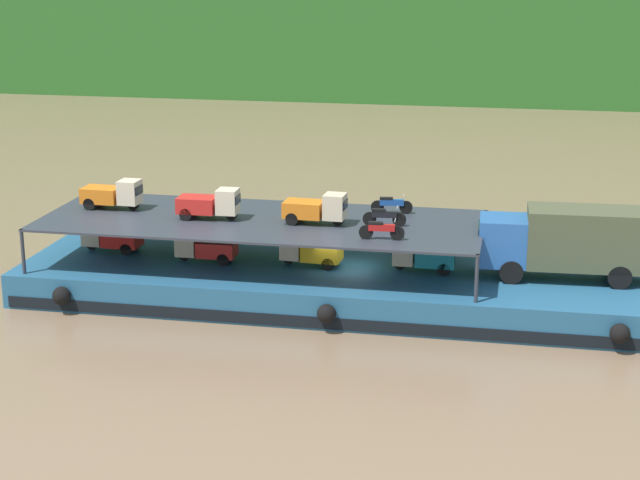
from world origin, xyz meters
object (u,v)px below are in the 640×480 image
Objects in this scene: mini_truck_lower_fore at (423,256)px; motorcycle_upper_port at (381,230)px; mini_truck_lower_mid at (310,250)px; mini_truck_upper_mid at (210,204)px; mini_truck_upper_fore at (316,208)px; covered_lorry at (565,241)px; motorcycle_upper_centre at (384,216)px; motorcycle_upper_stbd at (391,204)px; mini_truck_lower_aft at (205,247)px; mini_truck_lower_stern at (111,237)px; cargo_barge at (345,284)px; mini_truck_upper_stern at (113,194)px.

motorcycle_upper_port is (-1.52, -2.41, 1.74)m from mini_truck_lower_fore.
mini_truck_upper_mid is (-4.50, -0.29, 2.00)m from mini_truck_lower_mid.
covered_lorry is at bearing 2.33° from mini_truck_upper_fore.
covered_lorry is 2.87× the size of mini_truck_upper_mid.
mini_truck_lower_fore is (-6.03, -0.02, -1.00)m from covered_lorry.
mini_truck_lower_mid is at bearing 147.52° from motorcycle_upper_port.
motorcycle_upper_centre and motorcycle_upper_stbd have the same top height.
mini_truck_lower_fore is at bearing 3.04° from mini_truck_lower_aft.
mini_truck_lower_aft is 8.66m from motorcycle_upper_stbd.
mini_truck_lower_fore is 1.44× the size of motorcycle_upper_centre.
motorcycle_upper_centre is (3.30, 0.00, 1.74)m from mini_truck_lower_mid.
mini_truck_lower_stern and mini_truck_lower_fore have the same top height.
mini_truck_lower_stern is 1.01× the size of mini_truck_lower_fore.
cargo_barge is 10.47× the size of mini_truck_upper_mid.
mini_truck_lower_mid is at bearing -177.82° from mini_truck_lower_fore.
motorcycle_upper_stbd is at bearing 39.30° from mini_truck_upper_fore.
mini_truck_lower_fore is at bearing -1.75° from mini_truck_upper_stern.
motorcycle_upper_stbd is (12.91, 1.79, 1.74)m from mini_truck_lower_stern.
mini_truck_lower_mid is 4.49m from motorcycle_upper_port.
covered_lorry is 15.86m from mini_truck_lower_aft.
covered_lorry is 2.86× the size of mini_truck_upper_stern.
mini_truck_upper_mid is 1.45× the size of motorcycle_upper_stbd.
motorcycle_upper_centre is at bearing 0.90° from cargo_barge.
covered_lorry is at bearing 17.87° from motorcycle_upper_port.
mini_truck_upper_stern is 12.76m from motorcycle_upper_centre.
motorcycle_upper_stbd is (-7.72, 2.01, 0.74)m from covered_lorry.
mini_truck_upper_stern reaches higher than motorcycle_upper_centre.
mini_truck_lower_stern is 1.46× the size of motorcycle_upper_stbd.
motorcycle_upper_stbd is at bearing 89.28° from motorcycle_upper_centre.
mini_truck_lower_mid is at bearing 179.14° from cargo_barge.
motorcycle_upper_stbd is at bearing 33.80° from mini_truck_lower_mid.
mini_truck_upper_mid is at bearing -10.53° from mini_truck_upper_stern.
mini_truck_lower_mid is at bearing -146.20° from motorcycle_upper_stbd.
mini_truck_lower_stern is 13.45m from motorcycle_upper_port.
motorcycle_upper_centre is (-7.75, -0.21, 0.74)m from covered_lorry.
motorcycle_upper_port is at bearing -32.48° from mini_truck_lower_mid.
mini_truck_lower_fore is at bearing 57.74° from motorcycle_upper_port.
mini_truck_upper_stern is at bearing 175.01° from mini_truck_upper_fore.
mini_truck_lower_fore is at bearing -50.31° from motorcycle_upper_stbd.
motorcycle_upper_stbd reaches higher than mini_truck_lower_stern.
motorcycle_upper_port is (1.89, -2.20, 3.18)m from cargo_barge.
mini_truck_lower_fore is 1.45× the size of motorcycle_upper_stbd.
mini_truck_upper_fore is (4.84, 0.07, 0.00)m from mini_truck_upper_mid.
mini_truck_lower_fore is (14.60, -0.24, 0.00)m from mini_truck_lower_stern.
mini_truck_lower_fore is at bearing 2.87° from mini_truck_upper_mid.
motorcycle_upper_port is at bearing -87.86° from motorcycle_upper_stbd.
motorcycle_upper_port is 2.23m from motorcycle_upper_centre.
mini_truck_upper_mid reaches higher than cargo_barge.
motorcycle_upper_centre is (8.06, 0.33, 1.74)m from mini_truck_lower_aft.
mini_truck_lower_stern is at bearing 177.66° from cargo_barge.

